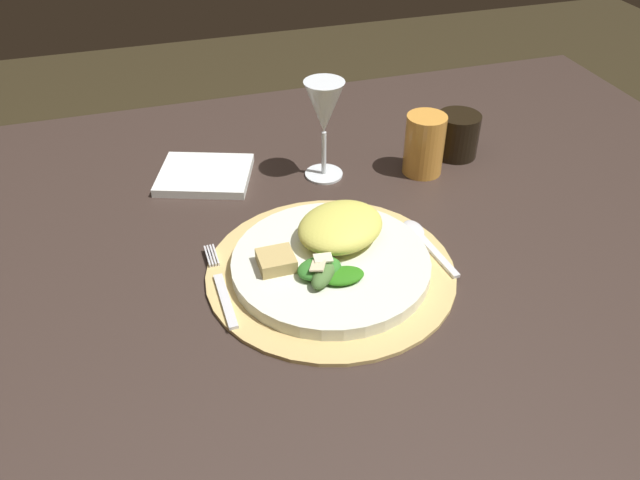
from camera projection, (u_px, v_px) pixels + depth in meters
The scene contains 12 objects.
dining_table at pixel (337, 296), 0.99m from camera, with size 1.48×1.07×0.75m.
placemat at pixel (331, 271), 0.87m from camera, with size 0.34×0.34×0.01m, color tan.
dinner_plate at pixel (331, 264), 0.86m from camera, with size 0.27×0.27×0.02m, color silver.
pasta_serving at pixel (340, 227), 0.88m from camera, with size 0.13×0.11×0.04m, color #D5CF57.
salad_greens at pixel (326, 272), 0.82m from camera, with size 0.09×0.07×0.03m.
bread_piece at pixel (276, 261), 0.83m from camera, with size 0.05×0.04×0.02m, color tan.
fork at pixel (222, 288), 0.83m from camera, with size 0.02×0.17×0.00m.
spoon at pixel (421, 237), 0.92m from camera, with size 0.03×0.14×0.01m.
napkin at pixel (205, 175), 1.06m from camera, with size 0.15×0.12×0.01m, color white.
wine_glass at pixel (324, 111), 1.00m from camera, with size 0.06×0.06×0.17m.
amber_tumbler at pixel (424, 145), 1.05m from camera, with size 0.07×0.07×0.10m, color gold.
dark_tumbler at pixel (457, 135), 1.10m from camera, with size 0.07×0.07×0.08m, color black.
Camera 1 is at (-0.24, -0.69, 1.31)m, focal length 35.66 mm.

